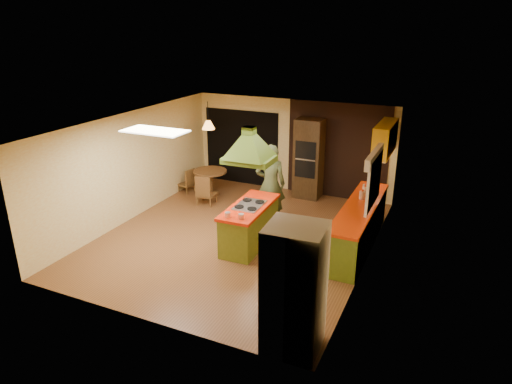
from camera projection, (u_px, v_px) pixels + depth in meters
The scene contains 21 objects.
ground at pixel (239, 237), 9.92m from camera, with size 6.50×6.50×0.00m, color brown.
room_walls at pixel (238, 182), 9.48m from camera, with size 5.50×6.50×6.50m.
ceiling_plane at pixel (237, 123), 9.04m from camera, with size 6.50×6.50×0.00m, color silver.
brick_panel at pixel (337, 151), 11.75m from camera, with size 2.64×0.03×2.50m, color #381E14.
nook_opening at pixel (242, 147), 12.88m from camera, with size 2.20×0.03×2.10m, color black.
right_counter at pixel (359, 226), 9.32m from camera, with size 0.62×3.05×0.92m.
upper_cabinets at pixel (385, 139), 10.11m from camera, with size 0.34×1.40×0.70m, color yellow.
window_right at pixel (375, 169), 8.59m from camera, with size 0.12×1.35×1.06m.
fluor_panel at pixel (155, 131), 8.45m from camera, with size 1.20×0.60×0.03m, color white.
kitchen_island at pixel (250, 225), 9.43m from camera, with size 0.75×1.77×0.89m.
range_hood at pixel (249, 139), 8.80m from camera, with size 0.97×0.71×0.78m.
man at pixel (270, 184), 10.32m from camera, with size 0.68×0.45×1.86m, color #424C28.
refrigerator at pixel (294, 289), 6.24m from camera, with size 0.78×0.74×1.90m, color white.
wall_oven at pixel (309, 159), 11.84m from camera, with size 0.69×0.60×2.09m.
dining_table at pixel (210, 178), 12.19m from camera, with size 0.89×0.89×0.67m.
chair_left at pixel (186, 180), 12.43m from camera, with size 0.36×0.36×0.66m, color brown, non-canonical shape.
chair_near at pixel (206, 189), 11.57m from camera, with size 0.43×0.43×0.79m, color brown, non-canonical shape.
pendant_lamp at pixel (208, 125), 11.69m from camera, with size 0.33×0.33×0.22m, color #FF9E3F.
canister_large at pixel (366, 189), 9.75m from camera, with size 0.14×0.14×0.20m, color beige.
canister_medium at pixel (365, 191), 9.71m from camera, with size 0.13×0.13×0.18m, color #FFEDCD.
canister_small at pixel (362, 195), 9.47m from camera, with size 0.12×0.12×0.17m, color beige.
Camera 1 is at (4.04, -7.99, 4.39)m, focal length 32.00 mm.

